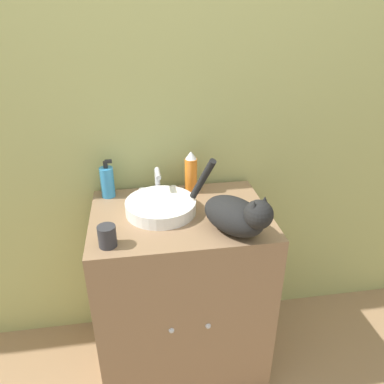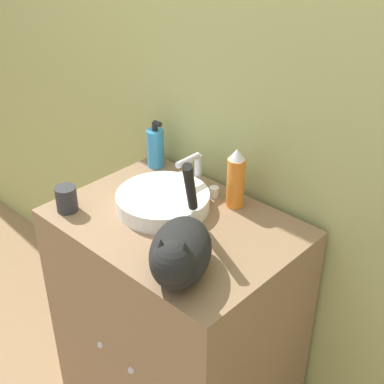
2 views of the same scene
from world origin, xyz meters
TOP-DOWN VIEW (x-y plane):
  - wall_back at (0.00, 0.58)m, footprint 6.00×0.05m
  - vanity_cabinet at (0.00, 0.27)m, footprint 0.75×0.55m
  - sink_basin at (-0.08, 0.29)m, footprint 0.30×0.30m
  - faucet at (-0.08, 0.45)m, footprint 0.17×0.11m
  - cat at (0.19, 0.09)m, footprint 0.29×0.37m
  - soap_bottle at (-0.30, 0.48)m, footprint 0.06×0.06m
  - spray_bottle at (0.08, 0.46)m, footprint 0.06×0.06m
  - cup at (-0.29, 0.08)m, footprint 0.07×0.07m

SIDE VIEW (x-z plane):
  - vanity_cabinet at x=0.00m, z-range 0.00..0.84m
  - sink_basin at x=-0.08m, z-range 0.84..0.90m
  - cup at x=-0.29m, z-range 0.84..0.92m
  - faucet at x=-0.08m, z-range 0.84..0.97m
  - soap_bottle at x=-0.30m, z-range 0.83..1.01m
  - cat at x=0.19m, z-range 0.79..1.06m
  - spray_bottle at x=0.08m, z-range 0.84..1.04m
  - wall_back at x=0.00m, z-range 0.00..2.50m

